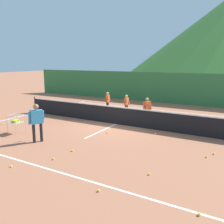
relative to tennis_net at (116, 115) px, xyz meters
name	(u,v)px	position (x,y,z in m)	size (l,w,h in m)	color
ground_plane	(116,124)	(0.00, 0.00, -0.50)	(120.00, 120.00, 0.00)	#A86647
line_baseline_near	(30,164)	(0.00, -5.97, -0.50)	(12.08, 0.08, 0.01)	white
line_baseline_far	(149,109)	(0.00, 4.82, -0.50)	(12.08, 0.08, 0.01)	white
line_sideline_west	(37,112)	(-6.04, 0.00, -0.50)	(0.08, 10.79, 0.01)	white
line_service_center	(116,124)	(0.00, 0.00, -0.50)	(0.08, 5.84, 0.01)	white
tennis_net	(116,115)	(0.00, 0.00, 0.00)	(12.41, 0.08, 1.05)	#333338
instructor	(37,119)	(-1.45, -4.23, 0.48)	(0.52, 0.82, 1.63)	black
student_0	(108,100)	(-2.16, 2.70, 0.30)	(0.53, 0.57, 1.33)	black
student_1	(127,103)	(-0.67, 2.56, 0.25)	(0.41, 0.60, 1.25)	black
student_2	(147,107)	(1.15, 1.49, 0.31)	(0.43, 0.72, 1.34)	navy
ball_cart	(16,121)	(-3.24, -3.87, 0.10)	(0.58, 0.58, 0.90)	#B7B7BC
tennis_ball_0	(155,134)	(2.50, -0.75, -0.47)	(0.07, 0.07, 0.07)	yellow
tennis_ball_1	(11,166)	(-0.31, -6.46, -0.47)	(0.07, 0.07, 0.07)	yellow
tennis_ball_2	(53,159)	(0.45, -5.34, -0.47)	(0.07, 0.07, 0.07)	yellow
tennis_ball_3	(107,132)	(0.44, -1.69, -0.47)	(0.07, 0.07, 0.07)	yellow
tennis_ball_4	(99,191)	(2.96, -6.32, -0.47)	(0.07, 0.07, 0.07)	yellow
tennis_ball_5	(72,151)	(0.52, -4.39, -0.47)	(0.07, 0.07, 0.07)	yellow
tennis_ball_6	(2,124)	(-5.31, -3.13, -0.47)	(0.07, 0.07, 0.07)	yellow
tennis_ball_7	(199,214)	(5.43, -6.05, -0.47)	(0.07, 0.07, 0.07)	yellow
tennis_ball_8	(214,154)	(5.21, -2.04, -0.47)	(0.07, 0.07, 0.07)	yellow
tennis_ball_9	(149,174)	(3.76, -4.77, -0.47)	(0.07, 0.07, 0.07)	yellow
tennis_ball_10	(206,157)	(5.03, -2.50, -0.47)	(0.07, 0.07, 0.07)	yellow
windscreen_fence	(164,88)	(0.00, 7.96, 0.74)	(26.58, 0.08, 2.47)	#33753D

